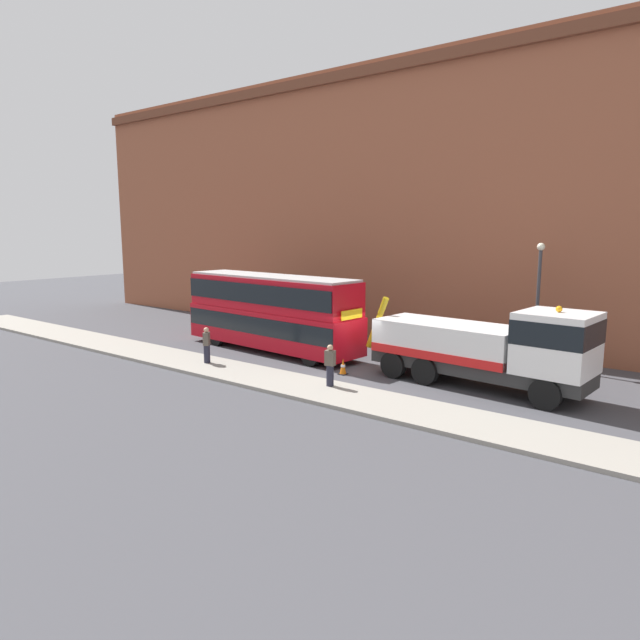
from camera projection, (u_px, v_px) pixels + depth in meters
name	position (u px, v px, depth m)	size (l,w,h in m)	color
ground_plane	(364.00, 369.00, 26.00)	(120.00, 120.00, 0.00)	#424247
near_kerb	(307.00, 388.00, 22.70)	(60.00, 2.80, 0.15)	gray
building_facade	(443.00, 200.00, 30.80)	(60.00, 1.50, 16.00)	#935138
recovery_tow_truck	(487.00, 347.00, 22.59)	(10.22, 3.32, 3.67)	#2D2D2D
double_decker_bus	(271.00, 310.00, 29.68)	(11.17, 3.39, 4.06)	#B70C19
pedestrian_onlooker	(207.00, 346.00, 26.57)	(0.44, 0.48, 1.71)	#232333
pedestrian_bystander	(330.00, 366.00, 22.61)	(0.44, 0.35, 1.71)	#232333
traffic_cone_near_bus	(343.00, 367.00, 25.07)	(0.36, 0.36, 0.72)	orange
street_lamp	(538.00, 294.00, 26.19)	(0.36, 0.36, 5.83)	#38383D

